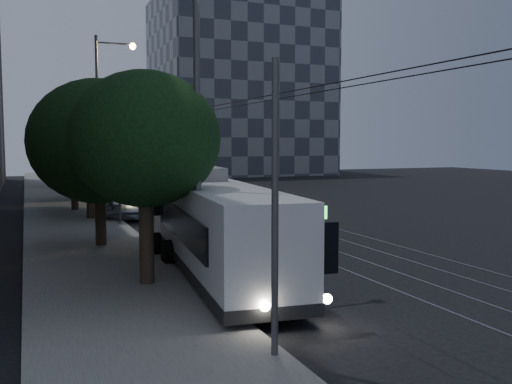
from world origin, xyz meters
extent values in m
plane|color=black|center=(0.00, 0.00, 0.00)|extent=(120.00, 120.00, 0.00)
cube|color=slate|center=(-7.50, 20.00, 0.07)|extent=(5.00, 90.00, 0.15)
cube|color=gray|center=(0.28, 20.00, 0.01)|extent=(0.08, 90.00, 0.02)
cube|color=gray|center=(1.72, 20.00, 0.01)|extent=(0.08, 90.00, 0.02)
cube|color=gray|center=(3.28, 20.00, 0.01)|extent=(0.08, 90.00, 0.02)
cube|color=gray|center=(4.72, 20.00, 0.01)|extent=(0.08, 90.00, 0.02)
cylinder|color=black|center=(-3.85, 20.00, 5.60)|extent=(0.02, 90.00, 0.02)
cylinder|color=black|center=(-3.15, 20.00, 5.60)|extent=(0.02, 90.00, 0.02)
cylinder|color=#505052|center=(-5.30, -10.00, 3.00)|extent=(0.14, 0.14, 6.00)
cylinder|color=#505052|center=(-5.30, 10.00, 3.00)|extent=(0.14, 0.14, 6.00)
cylinder|color=#505052|center=(-5.30, 30.00, 3.00)|extent=(0.14, 0.14, 6.00)
cylinder|color=#505052|center=(-5.30, 50.00, 3.00)|extent=(0.14, 0.14, 6.00)
cube|color=#383D47|center=(18.00, 55.00, 12.00)|extent=(22.00, 18.00, 24.00)
cube|color=silver|center=(-4.10, -2.92, 1.66)|extent=(3.42, 11.41, 2.67)
cube|color=black|center=(-4.10, -2.92, 0.47)|extent=(3.47, 11.45, 0.33)
cube|color=black|center=(-4.10, -2.45, 1.78)|extent=(3.26, 9.08, 0.98)
cube|color=black|center=(-4.10, -8.50, 1.92)|extent=(2.09, 0.27, 1.22)
cube|color=black|center=(-4.10, 2.67, 1.87)|extent=(1.89, 0.26, 0.94)
cube|color=#25E33E|center=(-4.10, -8.50, 2.76)|extent=(1.50, 0.20, 0.30)
cube|color=gray|center=(-4.10, -0.11, 3.23)|extent=(2.17, 2.24, 0.47)
sphere|color=white|center=(-4.90, -8.55, 0.70)|extent=(0.24, 0.24, 0.24)
sphere|color=white|center=(-3.30, -8.55, 0.70)|extent=(0.24, 0.24, 0.24)
cylinder|color=#505052|center=(-4.38, 0.88, 4.34)|extent=(0.06, 4.24, 2.56)
cylinder|color=#505052|center=(-3.82, 0.88, 4.34)|extent=(0.06, 4.24, 2.56)
cylinder|color=black|center=(-5.24, -6.51, 0.47)|extent=(0.28, 0.94, 0.94)
cylinder|color=black|center=(-2.96, -6.51, 0.47)|extent=(0.28, 0.94, 0.94)
cylinder|color=black|center=(-5.24, -0.44, 0.47)|extent=(0.28, 0.94, 0.94)
cylinder|color=black|center=(-2.96, -0.44, 0.47)|extent=(0.28, 0.94, 0.94)
cylinder|color=black|center=(-5.24, 1.35, 0.47)|extent=(0.28, 0.94, 0.94)
cylinder|color=black|center=(-2.96, 1.35, 0.47)|extent=(0.28, 0.94, 0.94)
imported|color=#BABEC2|center=(-4.30, 13.50, 0.78)|extent=(3.62, 6.02, 1.57)
imported|color=silver|center=(-3.82, 16.00, 0.64)|extent=(1.71, 3.84, 1.28)
imported|color=#B5B5B9|center=(-4.30, 22.50, 0.68)|extent=(2.48, 4.89, 1.36)
imported|color=silver|center=(-2.70, 29.00, 0.76)|extent=(2.21, 4.80, 1.52)
imported|color=silver|center=(-2.70, 34.86, 0.61)|extent=(2.64, 3.89, 1.23)
cylinder|color=black|center=(-6.50, -3.19, 1.40)|extent=(0.44, 0.44, 2.80)
ellipsoid|color=black|center=(-6.50, -3.19, 4.48)|extent=(4.50, 4.50, 4.05)
cylinder|color=black|center=(-7.00, 3.90, 1.15)|extent=(0.44, 0.44, 2.30)
ellipsoid|color=black|center=(-7.00, 3.90, 4.42)|extent=(5.66, 5.66, 5.09)
cylinder|color=black|center=(-6.50, 12.76, 1.21)|extent=(0.44, 0.44, 2.42)
ellipsoid|color=black|center=(-6.50, 12.76, 4.11)|extent=(4.51, 4.51, 4.06)
cylinder|color=black|center=(-7.00, 17.22, 1.44)|extent=(0.44, 0.44, 2.88)
ellipsoid|color=black|center=(-7.00, 17.22, 4.78)|extent=(5.07, 5.07, 4.57)
cylinder|color=black|center=(-6.50, 24.03, 1.24)|extent=(0.44, 0.44, 2.48)
ellipsoid|color=black|center=(-6.50, 24.03, 4.48)|extent=(5.32, 5.32, 4.79)
cylinder|color=black|center=(-7.00, 37.45, 1.39)|extent=(0.44, 0.44, 2.78)
ellipsoid|color=black|center=(-7.00, 37.45, 4.47)|extent=(4.50, 4.50, 4.05)
cylinder|color=#505052|center=(-5.20, -4.26, 4.91)|extent=(0.20, 0.20, 9.82)
cylinder|color=#505052|center=(-5.20, 19.57, 5.73)|extent=(0.20, 0.20, 11.46)
cylinder|color=#505052|center=(-3.94, 19.57, 11.01)|extent=(2.52, 0.12, 0.12)
sphere|color=#FFDA8C|center=(-2.79, 19.57, 10.89)|extent=(0.44, 0.44, 0.44)
camera|label=1|loc=(-9.79, -20.12, 4.38)|focal=40.00mm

